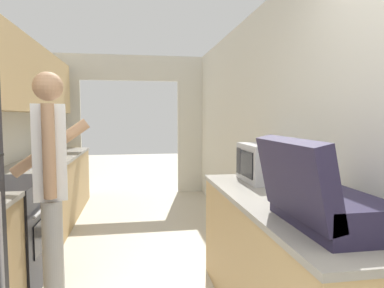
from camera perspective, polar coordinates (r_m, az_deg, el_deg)
name	(u,v)px	position (r m, az deg, el deg)	size (l,w,h in m)	color
wall_right	(275,134)	(3.21, 13.70, 1.59)	(0.06, 7.81, 2.50)	silver
wall_far_with_doorway	(130,114)	(6.28, -10.26, 4.88)	(3.03, 0.06, 2.50)	silver
counter_left	(42,199)	(4.46, -23.68, -8.34)	(0.62, 4.17, 0.88)	tan
counter_right	(282,266)	(2.43, 14.80, -19.11)	(0.62, 1.98, 0.88)	tan
range_oven	(2,234)	(3.29, -29.05, -13.03)	(0.66, 0.77, 1.02)	black
person	(51,188)	(2.54, -22.40, -6.82)	(0.55, 0.42, 1.71)	#9E9E9E
suitcase	(318,199)	(1.77, 20.26, -8.53)	(0.46, 0.65, 0.43)	#231E38
microwave	(264,163)	(2.86, 11.97, -3.07)	(0.34, 0.48, 0.31)	#B7B7BC
knife	(26,170)	(3.73, -25.90, -3.92)	(0.06, 0.33, 0.02)	#B7B7BC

